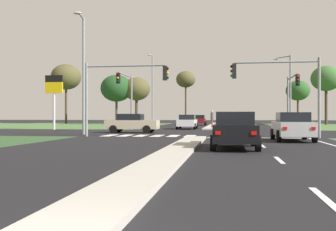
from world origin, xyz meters
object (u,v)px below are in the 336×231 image
Objects in this scene: car_silver_near at (292,126)px; street_lamp_third at (289,87)px; treeline_sixth at (326,79)px; car_maroon_second at (199,120)px; traffic_signal_near_right at (284,82)px; treeline_fifth at (298,91)px; treeline_fourth at (186,80)px; car_black_fourth at (235,130)px; traffic_signal_far_left at (127,90)px; car_white_fifth at (187,122)px; street_lamp_fourth at (152,87)px; traffic_signal_far_right at (292,91)px; street_lamp_second at (83,68)px; fuel_price_totem at (54,90)px; traffic_signal_near_left at (119,84)px; car_beige_third at (132,123)px; treeline_second at (116,88)px; treeline_near at (66,77)px; pedestrian_at_median at (212,117)px.

street_lamp_third reaches higher than car_silver_near.
car_silver_near is at bearing -105.19° from treeline_sixth.
treeline_sixth is at bearing -160.74° from car_maroon_second.
treeline_fifth is (7.29, 38.51, 1.71)m from traffic_signal_near_right.
treeline_fourth reaches higher than treeline_fifth.
car_black_fourth is 22.65m from traffic_signal_far_left.
treeline_fourth reaches higher than car_white_fifth.
street_lamp_third reaches higher than car_black_fourth.
street_lamp_third is 20.72m from street_lamp_fourth.
street_lamp_fourth is at bearing -66.17° from car_white_fifth.
traffic_signal_far_right is (5.40, 20.00, 2.79)m from car_black_fourth.
street_lamp_third is at bearing 44.73° from street_lamp_second.
fuel_price_totem is at bearing -139.13° from treeline_sixth.
street_lamp_second is (-16.28, -8.74, 1.33)m from traffic_signal_far_right.
traffic_signal_far_right is 17.01m from traffic_signal_near_left.
car_beige_third is 0.77× the size of traffic_signal_near_right.
car_silver_near is 49.34m from treeline_second.
car_silver_near is 0.48× the size of treeline_sixth.
fuel_price_totem is at bearing -110.08° from street_lamp_fourth.
car_maroon_second is 8.72m from street_lamp_fourth.
car_beige_third is at bearing -123.95° from treeline_sixth.
street_lamp_third is 42.23m from treeline_near.
treeline_fourth is (21.27, 1.62, -0.59)m from treeline_near.
treeline_near is 1.15× the size of treeline_fourth.
traffic_signal_near_right reaches higher than car_beige_third.
car_beige_third is at bearing -119.94° from treeline_fifth.
traffic_signal_far_left is 7.92m from fuel_price_totem.
street_lamp_second is 24.29m from street_lamp_third.
treeline_second is at bearing -11.57° from treeline_near.
treeline_fifth reaches higher than traffic_signal_near_left.
car_white_fifth is 0.51× the size of street_lamp_second.
traffic_signal_near_right is 42.74m from treeline_sixth.
street_lamp_second is at bearing 158.82° from car_silver_near.
treeline_fifth is (14.93, 4.52, 4.50)m from car_maroon_second.
treeline_second is at bearing -162.51° from car_beige_third.
street_lamp_third is 0.76× the size of treeline_near.
traffic_signal_near_right is 0.82× the size of treeline_fifth.
treeline_sixth is (17.15, 23.38, 6.01)m from pedestrian_at_median.
treeline_second reaches higher than fuel_price_totem.
traffic_signal_far_left is 11.45m from traffic_signal_near_left.
treeline_fifth is (4.15, 19.12, 0.73)m from street_lamp_third.
traffic_signal_near_left is (-7.55, 8.97, 2.73)m from car_black_fourth.
traffic_signal_far_right reaches higher than car_silver_near.
treeline_fifth is (12.44, 21.04, 4.01)m from pedestrian_at_median.
traffic_signal_far_right is 3.02× the size of pedestrian_at_median.
treeline_fourth reaches higher than car_silver_near.
fuel_price_totem is (-13.22, -21.58, 3.22)m from car_maroon_second.
pedestrian_at_median is 16.73m from fuel_price_totem.
car_black_fourth is at bearing -119.56° from car_silver_near.
car_white_fifth is 2.94m from pedestrian_at_median.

